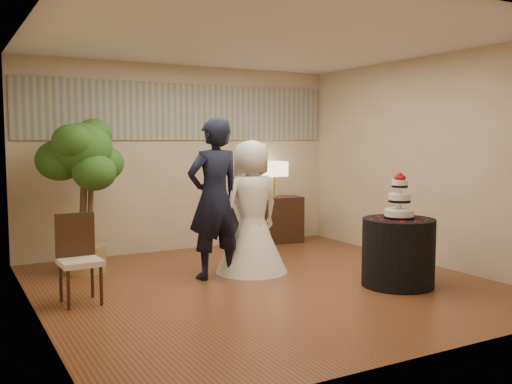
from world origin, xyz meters
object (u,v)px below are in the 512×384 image
groom (214,198)px  ficus_tree (83,194)px  bride (251,206)px  table_lamp (274,179)px  console (274,220)px  wedding_cake (399,196)px  cake_table (398,252)px  side_chair (80,260)px

groom → ficus_tree: (-1.33, 1.06, 0.02)m
bride → ficus_tree: bearing=-37.3°
groom → bride: 0.57m
bride → ficus_tree: ficus_tree is taller
groom → table_lamp: bearing=-143.4°
bride → console: size_ratio=1.87×
console → ficus_tree: 3.29m
wedding_cake → groom: bearing=141.1°
console → table_lamp: bearing=0.0°
wedding_cake → console: (0.15, 3.05, -0.67)m
bride → cake_table: (1.15, -1.43, -0.45)m
bride → wedding_cake: (1.15, -1.43, 0.21)m
console → ficus_tree: size_ratio=0.45×
wedding_cake → cake_table: bearing=0.0°
cake_table → side_chair: (-3.37, 1.04, 0.07)m
groom → console: (1.84, 1.68, -0.60)m
groom → cake_table: (1.70, -1.37, -0.58)m
cake_table → bride: bearing=128.7°
console → groom: bearing=-129.0°
wedding_cake → ficus_tree: bearing=141.2°
table_lamp → ficus_tree: bearing=-169.0°
bride → console: bearing=-138.1°
bride → console: (1.30, 1.62, -0.47)m
groom → side_chair: (-1.67, -0.33, -0.51)m
wedding_cake → side_chair: (-3.37, 1.04, -0.59)m
ficus_tree → side_chair: size_ratio=2.17×
table_lamp → ficus_tree: 3.23m
ficus_tree → groom: bearing=-38.6°
cake_table → groom: bearing=141.1°
console → side_chair: (-3.52, -2.01, 0.09)m
wedding_cake → console: size_ratio=0.59×
console → table_lamp: 0.67m
table_lamp → side_chair: 4.09m
wedding_cake → ficus_tree: size_ratio=0.27×
bride → side_chair: bearing=0.8°
cake_table → wedding_cake: size_ratio=1.56×
bride → cake_table: bride is taller
bride → cake_table: 1.89m
cake_table → side_chair: 3.52m
cake_table → console: size_ratio=0.92×
bride → table_lamp: (1.30, 1.62, 0.20)m
console → table_lamp: size_ratio=1.55×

